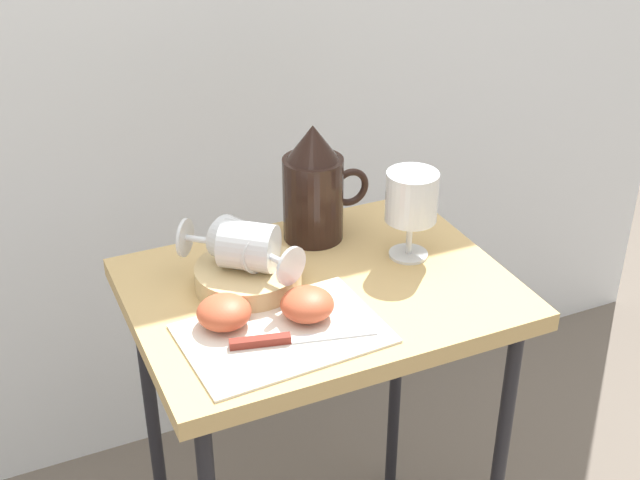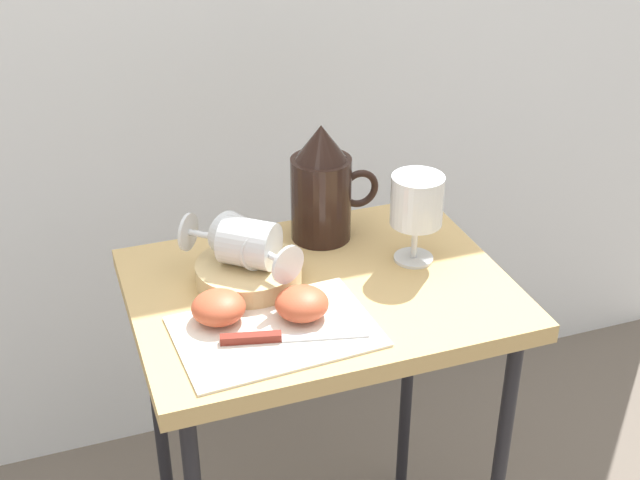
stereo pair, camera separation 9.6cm
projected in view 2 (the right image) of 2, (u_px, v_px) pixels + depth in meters
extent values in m
cube|color=white|center=(225.00, 46.00, 1.67)|extent=(2.40, 0.03, 1.81)
cube|color=tan|center=(320.00, 293.00, 1.33)|extent=(0.58, 0.43, 0.03)
cylinder|color=black|center=(160.00, 426.00, 1.58)|extent=(0.02, 0.02, 0.66)
cylinder|color=black|center=(408.00, 369.00, 1.72)|extent=(0.02, 0.02, 0.66)
cube|color=silver|center=(275.00, 332.00, 1.22)|extent=(0.29, 0.20, 0.00)
cylinder|color=tan|center=(249.00, 273.00, 1.32)|extent=(0.16, 0.16, 0.03)
cylinder|color=black|center=(321.00, 199.00, 1.42)|extent=(0.10, 0.10, 0.14)
cylinder|color=orange|center=(321.00, 214.00, 1.44)|extent=(0.09, 0.09, 0.08)
cone|color=black|center=(321.00, 142.00, 1.37)|extent=(0.09, 0.09, 0.06)
torus|color=black|center=(359.00, 189.00, 1.44)|extent=(0.07, 0.01, 0.07)
cylinder|color=silver|center=(413.00, 258.00, 1.39)|extent=(0.06, 0.06, 0.00)
cylinder|color=silver|center=(415.00, 240.00, 1.37)|extent=(0.01, 0.01, 0.06)
cylinder|color=silver|center=(417.00, 200.00, 1.34)|extent=(0.08, 0.08, 0.08)
cylinder|color=orange|center=(416.00, 210.00, 1.35)|extent=(0.07, 0.07, 0.04)
cylinder|color=silver|center=(249.00, 243.00, 1.29)|extent=(0.11, 0.11, 0.07)
cylinder|color=silver|center=(207.00, 235.00, 1.31)|extent=(0.05, 0.05, 0.01)
cylinder|color=silver|center=(188.00, 232.00, 1.32)|extent=(0.04, 0.05, 0.06)
cylinder|color=silver|center=(242.00, 240.00, 1.31)|extent=(0.10, 0.10, 0.07)
cylinder|color=silver|center=(273.00, 257.00, 1.26)|extent=(0.04, 0.06, 0.01)
cylinder|color=silver|center=(288.00, 265.00, 1.24)|extent=(0.06, 0.03, 0.06)
ellipsoid|color=#C15133|center=(219.00, 307.00, 1.23)|extent=(0.08, 0.08, 0.04)
ellipsoid|color=#C15133|center=(302.00, 303.00, 1.24)|extent=(0.08, 0.08, 0.04)
cube|color=silver|center=(325.00, 336.00, 1.20)|extent=(0.12, 0.04, 0.00)
cube|color=maroon|center=(251.00, 338.00, 1.19)|extent=(0.09, 0.03, 0.01)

